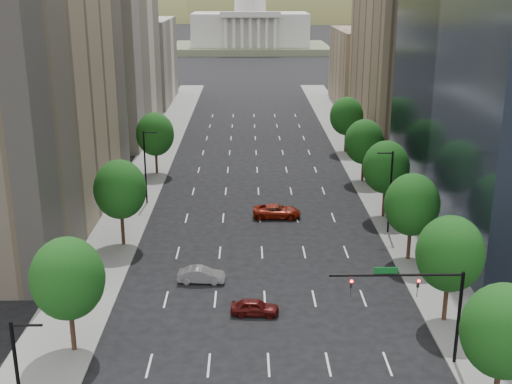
{
  "coord_description": "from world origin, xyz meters",
  "views": [
    {
      "loc": [
        -1.45,
        -9.81,
        25.41
      ],
      "look_at": [
        -0.67,
        44.62,
        8.0
      ],
      "focal_mm": 45.97,
      "sensor_mm": 36.0,
      "label": 1
    }
  ],
  "objects_px": {
    "car_silver": "(202,275)",
    "car_red_far": "(277,211)",
    "car_maroon": "(255,307)",
    "traffic_signal": "(425,297)",
    "capitol": "(250,29)"
  },
  "relations": [
    {
      "from": "car_red_far",
      "to": "car_maroon",
      "type": "bearing_deg",
      "value": 173.8
    },
    {
      "from": "capitol",
      "to": "car_silver",
      "type": "height_order",
      "value": "capitol"
    },
    {
      "from": "traffic_signal",
      "to": "car_red_far",
      "type": "relative_size",
      "value": 1.68
    },
    {
      "from": "car_maroon",
      "to": "traffic_signal",
      "type": "bearing_deg",
      "value": -118.01
    },
    {
      "from": "car_maroon",
      "to": "car_silver",
      "type": "bearing_deg",
      "value": 42.12
    },
    {
      "from": "capitol",
      "to": "car_red_far",
      "type": "xyz_separation_m",
      "value": [
        1.91,
        -189.6,
        -7.83
      ]
    },
    {
      "from": "traffic_signal",
      "to": "capitol",
      "type": "height_order",
      "value": "capitol"
    },
    {
      "from": "capitol",
      "to": "car_maroon",
      "type": "distance_m",
      "value": 212.57
    },
    {
      "from": "traffic_signal",
      "to": "car_red_far",
      "type": "bearing_deg",
      "value": 105.97
    },
    {
      "from": "traffic_signal",
      "to": "car_maroon",
      "type": "relative_size",
      "value": 2.35
    },
    {
      "from": "car_silver",
      "to": "car_red_far",
      "type": "relative_size",
      "value": 0.78
    },
    {
      "from": "car_red_far",
      "to": "capitol",
      "type": "bearing_deg",
      "value": 1.33
    },
    {
      "from": "capitol",
      "to": "car_silver",
      "type": "distance_m",
      "value": 206.59
    },
    {
      "from": "traffic_signal",
      "to": "car_silver",
      "type": "height_order",
      "value": "traffic_signal"
    },
    {
      "from": "traffic_signal",
      "to": "car_maroon",
      "type": "distance_m",
      "value": 14.26
    }
  ]
}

